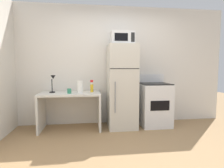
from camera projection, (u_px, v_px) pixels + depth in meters
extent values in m
plane|color=#9E7A51|center=(135.00, 157.00, 2.53)|extent=(12.00, 12.00, 0.00)
cube|color=silver|center=(116.00, 66.00, 4.09)|extent=(5.00, 0.10, 2.60)
cube|color=silver|center=(70.00, 94.00, 3.64)|extent=(1.20, 0.63, 0.04)
cube|color=silver|center=(41.00, 113.00, 3.60)|extent=(0.04, 0.63, 0.71)
cube|color=silver|center=(99.00, 111.00, 3.74)|extent=(0.04, 0.63, 0.71)
cylinder|color=black|center=(52.00, 92.00, 3.65)|extent=(0.11, 0.11, 0.02)
cylinder|color=black|center=(52.00, 85.00, 3.63)|extent=(0.02, 0.02, 0.26)
cone|color=black|center=(53.00, 77.00, 3.60)|extent=(0.10, 0.10, 0.08)
cylinder|color=white|center=(80.00, 87.00, 3.56)|extent=(0.11, 0.11, 0.24)
cylinder|color=yellow|center=(92.00, 88.00, 3.73)|extent=(0.06, 0.06, 0.16)
cylinder|color=white|center=(92.00, 83.00, 3.72)|extent=(0.02, 0.02, 0.04)
cube|color=red|center=(92.00, 81.00, 3.70)|extent=(0.06, 0.03, 0.04)
cylinder|color=#338C66|center=(69.00, 91.00, 3.52)|extent=(0.08, 0.08, 0.09)
cube|color=beige|center=(122.00, 87.00, 3.76)|extent=(0.58, 0.62, 1.72)
cube|color=black|center=(125.00, 69.00, 3.42)|extent=(0.57, 0.00, 0.01)
cylinder|color=gray|center=(115.00, 97.00, 3.44)|extent=(0.02, 0.02, 0.60)
cube|color=silver|center=(122.00, 38.00, 3.65)|extent=(0.46, 0.34, 0.26)
cube|color=black|center=(121.00, 37.00, 3.48)|extent=(0.26, 0.01, 0.15)
cube|color=black|center=(133.00, 37.00, 3.51)|extent=(0.07, 0.01, 0.18)
cube|color=white|center=(155.00, 105.00, 3.90)|extent=(0.62, 0.60, 0.90)
cube|color=black|center=(155.00, 84.00, 3.86)|extent=(0.59, 0.58, 0.02)
cube|color=white|center=(151.00, 78.00, 4.13)|extent=(0.62, 0.04, 0.18)
cube|color=black|center=(160.00, 106.00, 3.60)|extent=(0.40, 0.01, 0.20)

